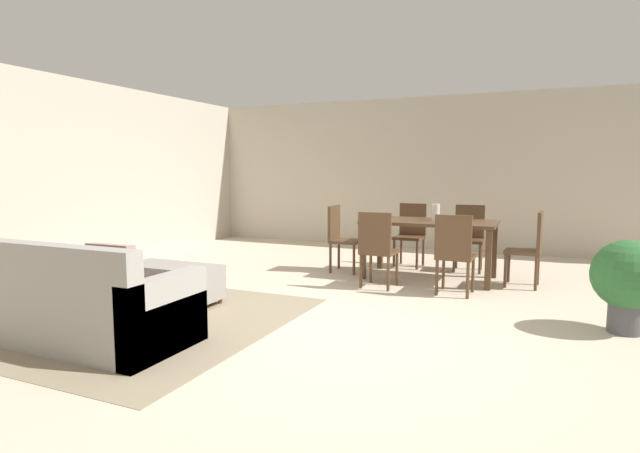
{
  "coord_description": "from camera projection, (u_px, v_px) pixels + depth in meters",
  "views": [
    {
      "loc": [
        1.65,
        -4.09,
        1.41
      ],
      "look_at": [
        -0.63,
        1.03,
        0.78
      ],
      "focal_mm": 28.43,
      "sensor_mm": 36.0,
      "label": 1
    }
  ],
  "objects": [
    {
      "name": "ground_plane",
      "position": [
        337.0,
        328.0,
        4.54
      ],
      "size": [
        10.8,
        10.8,
        0.0
      ],
      "primitive_type": "plane",
      "color": "beige"
    },
    {
      "name": "wall_back",
      "position": [
        443.0,
        174.0,
        8.93
      ],
      "size": [
        9.0,
        0.12,
        2.7
      ],
      "primitive_type": "cube",
      "color": "#BCB2A0",
      "rests_on": "ground_plane"
    },
    {
      "name": "wall_left",
      "position": [
        35.0,
        175.0,
        6.66
      ],
      "size": [
        0.12,
        11.0,
        2.7
      ],
      "primitive_type": "cube",
      "color": "#BCB2A0",
      "rests_on": "ground_plane"
    },
    {
      "name": "area_rug",
      "position": [
        126.0,
        317.0,
        4.85
      ],
      "size": [
        3.0,
        2.8,
        0.01
      ],
      "primitive_type": "cube",
      "color": "gray",
      "rests_on": "ground_plane"
    },
    {
      "name": "couch",
      "position": [
        60.0,
        304.0,
        4.24
      ],
      "size": [
        2.28,
        0.87,
        0.86
      ],
      "color": "gray",
      "rests_on": "ground_plane"
    },
    {
      "name": "ottoman_table",
      "position": [
        173.0,
        281.0,
        5.37
      ],
      "size": [
        1.02,
        0.48,
        0.41
      ],
      "color": "gray",
      "rests_on": "ground_plane"
    },
    {
      "name": "dining_table",
      "position": [
        430.0,
        228.0,
        6.56
      ],
      "size": [
        1.67,
        0.87,
        0.76
      ],
      "color": "#513823",
      "rests_on": "ground_plane"
    },
    {
      "name": "dining_chair_near_left",
      "position": [
        377.0,
        245.0,
        6.02
      ],
      "size": [
        0.41,
        0.41,
        0.92
      ],
      "color": "#513823",
      "rests_on": "ground_plane"
    },
    {
      "name": "dining_chair_near_right",
      "position": [
        454.0,
        250.0,
        5.67
      ],
      "size": [
        0.41,
        0.41,
        0.92
      ],
      "color": "#513823",
      "rests_on": "ground_plane"
    },
    {
      "name": "dining_chair_far_left",
      "position": [
        411.0,
        231.0,
        7.45
      ],
      "size": [
        0.42,
        0.42,
        0.92
      ],
      "color": "#513823",
      "rests_on": "ground_plane"
    },
    {
      "name": "dining_chair_far_right",
      "position": [
        469.0,
        234.0,
        7.13
      ],
      "size": [
        0.42,
        0.42,
        0.92
      ],
      "color": "#513823",
      "rests_on": "ground_plane"
    },
    {
      "name": "dining_chair_head_east",
      "position": [
        531.0,
        245.0,
        6.08
      ],
      "size": [
        0.42,
        0.42,
        0.92
      ],
      "color": "#513823",
      "rests_on": "ground_plane"
    },
    {
      "name": "dining_chair_head_west",
      "position": [
        341.0,
        234.0,
        7.04
      ],
      "size": [
        0.41,
        0.41,
        0.92
      ],
      "color": "#513823",
      "rests_on": "ground_plane"
    },
    {
      "name": "vase_centerpiece",
      "position": [
        436.0,
        212.0,
        6.55
      ],
      "size": [
        0.1,
        0.1,
        0.21
      ],
      "primitive_type": "cylinder",
      "color": "silver",
      "rests_on": "dining_table"
    },
    {
      "name": "potted_plant",
      "position": [
        628.0,
        278.0,
        4.36
      ],
      "size": [
        0.6,
        0.6,
        0.81
      ],
      "color": "#4C4C51",
      "rests_on": "ground_plane"
    }
  ]
}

